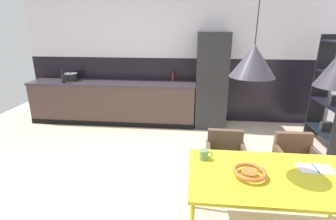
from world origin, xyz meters
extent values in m
plane|color=beige|center=(0.00, 0.00, 0.00)|extent=(8.48, 8.48, 0.00)
cube|color=black|center=(0.00, 2.79, 0.68)|extent=(6.52, 0.12, 1.37)
cube|color=silver|center=(0.00, 2.79, 2.05)|extent=(6.52, 0.12, 1.37)
cube|color=#45342D|center=(-1.36, 2.43, 0.42)|extent=(3.50, 0.60, 0.85)
cube|color=#382E36|center=(-1.36, 2.43, 0.87)|extent=(3.53, 0.63, 0.04)
cube|color=black|center=(-1.36, 2.12, 0.05)|extent=(3.50, 0.01, 0.10)
cube|color=#232326|center=(0.72, 2.43, 0.96)|extent=(0.62, 0.60, 1.91)
cube|color=gold|center=(1.15, -0.62, 0.73)|extent=(1.62, 0.89, 0.03)
cylinder|color=gold|center=(0.38, -0.21, 0.36)|extent=(0.04, 0.04, 0.71)
cylinder|color=gold|center=(1.92, -0.21, 0.36)|extent=(0.04, 0.04, 0.71)
cube|color=brown|center=(1.66, 0.21, 0.41)|extent=(0.49, 0.47, 0.06)
cube|color=brown|center=(1.66, 0.41, 0.59)|extent=(0.46, 0.09, 0.30)
cube|color=brown|center=(1.88, 0.21, 0.51)|extent=(0.06, 0.42, 0.14)
cube|color=brown|center=(1.44, 0.20, 0.51)|extent=(0.06, 0.42, 0.14)
cylinder|color=black|center=(1.87, 0.02, 0.19)|extent=(0.02, 0.02, 0.38)
cylinder|color=black|center=(1.47, 0.01, 0.19)|extent=(0.02, 0.02, 0.38)
cylinder|color=black|center=(1.86, 0.40, 0.19)|extent=(0.02, 0.02, 0.38)
cylinder|color=black|center=(1.46, 0.39, 0.19)|extent=(0.02, 0.02, 0.38)
cylinder|color=black|center=(1.86, 0.21, 0.01)|extent=(0.03, 0.41, 0.02)
cylinder|color=black|center=(1.46, 0.20, 0.01)|extent=(0.03, 0.41, 0.02)
cube|color=brown|center=(0.79, 0.20, 0.41)|extent=(0.49, 0.47, 0.06)
cube|color=brown|center=(0.80, 0.40, 0.59)|extent=(0.46, 0.09, 0.30)
cube|color=brown|center=(1.01, 0.20, 0.51)|extent=(0.06, 0.42, 0.14)
cube|color=brown|center=(0.57, 0.21, 0.51)|extent=(0.06, 0.42, 0.14)
cylinder|color=black|center=(0.99, 0.01, 0.19)|extent=(0.02, 0.02, 0.38)
cylinder|color=black|center=(0.59, 0.02, 0.19)|extent=(0.02, 0.02, 0.38)
cylinder|color=black|center=(1.00, 0.39, 0.19)|extent=(0.02, 0.02, 0.38)
cylinder|color=black|center=(0.60, 0.40, 0.19)|extent=(0.02, 0.02, 0.38)
cylinder|color=black|center=(0.99, 0.20, 0.01)|extent=(0.03, 0.41, 0.02)
cylinder|color=black|center=(0.59, 0.21, 0.01)|extent=(0.03, 0.41, 0.02)
cylinder|color=#B2662D|center=(0.88, -0.66, 0.77)|extent=(0.14, 0.14, 0.06)
torus|color=#B8602A|center=(0.88, -0.66, 0.79)|extent=(0.30, 0.30, 0.04)
cube|color=white|center=(1.45, -0.48, 0.75)|extent=(0.16, 0.18, 0.01)
cube|color=white|center=(1.61, -0.48, 0.75)|extent=(0.16, 0.18, 0.01)
cube|color=#334C8C|center=(1.53, -0.48, 0.76)|extent=(0.01, 0.18, 0.00)
cylinder|color=#5B8456|center=(0.48, -0.40, 0.80)|extent=(0.09, 0.09, 0.10)
torus|color=#5B8456|center=(0.54, -0.40, 0.80)|extent=(0.07, 0.01, 0.07)
cylinder|color=black|center=(-2.29, 2.50, 0.96)|extent=(0.27, 0.27, 0.14)
cylinder|color=gray|center=(-2.29, 2.50, 1.04)|extent=(0.28, 0.28, 0.01)
sphere|color=black|center=(-2.29, 2.50, 1.06)|extent=(0.02, 0.02, 0.02)
cylinder|color=black|center=(-2.33, 2.24, 0.99)|extent=(0.07, 0.07, 0.21)
cylinder|color=black|center=(-2.33, 2.24, 1.14)|extent=(0.03, 0.03, 0.08)
cylinder|color=maroon|center=(-0.08, 2.64, 0.98)|extent=(0.06, 0.06, 0.18)
cylinder|color=maroon|center=(-0.08, 2.64, 1.10)|extent=(0.02, 0.02, 0.06)
cube|color=black|center=(2.69, 2.13, 0.94)|extent=(0.30, 0.03, 1.89)
cube|color=black|center=(2.69, 1.67, 0.25)|extent=(0.30, 0.91, 0.02)
cube|color=#262628|center=(2.69, 1.67, 0.35)|extent=(0.18, 0.10, 0.17)
cube|color=black|center=(2.69, 1.67, 0.76)|extent=(0.30, 0.91, 0.02)
cube|color=#262628|center=(2.69, 1.56, 0.86)|extent=(0.18, 0.10, 0.17)
cone|color=#302C37|center=(0.83, -0.59, 1.76)|extent=(0.37, 0.37, 0.26)
camera|label=1|loc=(0.36, -2.70, 2.04)|focal=27.16mm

